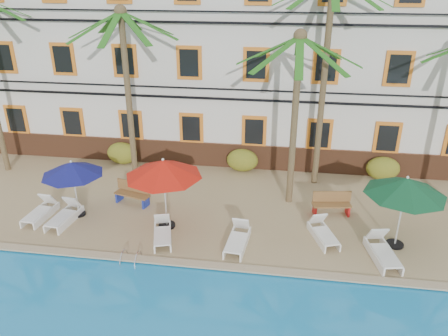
% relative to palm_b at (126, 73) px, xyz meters
% --- Properties ---
extents(ground, '(100.00, 100.00, 0.00)m').
position_rel_palm_b_xyz_m(ground, '(3.73, -4.94, -5.17)').
color(ground, '#384C23').
rests_on(ground, ground).
extents(pool_deck, '(30.00, 12.00, 0.25)m').
position_rel_palm_b_xyz_m(pool_deck, '(3.73, 0.06, -5.04)').
color(pool_deck, tan).
rests_on(pool_deck, ground).
extents(pool_coping, '(30.00, 0.35, 0.06)m').
position_rel_palm_b_xyz_m(pool_coping, '(3.73, -5.84, -4.89)').
color(pool_coping, tan).
rests_on(pool_coping, pool_deck).
extents(hotel_building, '(25.40, 6.44, 10.22)m').
position_rel_palm_b_xyz_m(hotel_building, '(3.73, 5.04, 0.21)').
color(hotel_building, silver).
rests_on(hotel_building, pool_deck).
extents(palm_b, '(4.54, 4.54, 7.59)m').
position_rel_palm_b_xyz_m(palm_b, '(0.00, 0.00, 0.00)').
color(palm_b, brown).
rests_on(palm_b, pool_deck).
extents(palm_c, '(4.54, 4.54, 6.93)m').
position_rel_palm_b_xyz_m(palm_c, '(6.98, -1.04, -0.39)').
color(palm_c, brown).
rests_on(palm_c, pool_deck).
extents(palm_d, '(4.54, 4.54, 8.84)m').
position_rel_palm_b_xyz_m(palm_d, '(8.10, 0.90, 0.71)').
color(palm_d, brown).
rests_on(palm_d, pool_deck).
extents(shrub_left, '(1.50, 0.90, 1.10)m').
position_rel_palm_b_xyz_m(shrub_left, '(-1.23, 1.66, -4.37)').
color(shrub_left, '#285418').
rests_on(shrub_left, pool_deck).
extents(shrub_mid, '(1.50, 0.90, 1.10)m').
position_rel_palm_b_xyz_m(shrub_mid, '(4.73, 1.66, -4.37)').
color(shrub_mid, '#285418').
rests_on(shrub_mid, pool_deck).
extents(shrub_right, '(1.50, 0.90, 1.10)m').
position_rel_palm_b_xyz_m(shrub_right, '(11.18, 1.66, -4.37)').
color(shrub_right, '#285418').
rests_on(shrub_right, pool_deck).
extents(umbrella_blue, '(2.34, 2.34, 2.34)m').
position_rel_palm_b_xyz_m(umbrella_blue, '(-1.19, -3.36, -2.92)').
color(umbrella_blue, black).
rests_on(umbrella_blue, pool_deck).
extents(umbrella_red, '(2.80, 2.80, 2.79)m').
position_rel_palm_b_xyz_m(umbrella_red, '(2.46, -3.68, -2.53)').
color(umbrella_red, black).
rests_on(umbrella_red, pool_deck).
extents(umbrella_green, '(2.70, 2.70, 2.70)m').
position_rel_palm_b_xyz_m(umbrella_green, '(10.69, -3.74, -2.61)').
color(umbrella_green, black).
rests_on(umbrella_green, pool_deck).
extents(lounger_a, '(0.74, 1.77, 0.82)m').
position_rel_palm_b_xyz_m(lounger_a, '(-2.56, -3.76, -4.65)').
color(lounger_a, white).
rests_on(lounger_a, pool_deck).
extents(lounger_b, '(0.82, 1.83, 0.84)m').
position_rel_palm_b_xyz_m(lounger_b, '(-1.48, -3.92, -4.65)').
color(lounger_b, white).
rests_on(lounger_b, pool_deck).
extents(lounger_c, '(1.04, 1.79, 0.80)m').
position_rel_palm_b_xyz_m(lounger_c, '(2.53, -4.52, -4.66)').
color(lounger_c, white).
rests_on(lounger_c, pool_deck).
extents(lounger_d, '(0.81, 1.85, 0.85)m').
position_rel_palm_b_xyz_m(lounger_d, '(5.24, -4.54, -4.64)').
color(lounger_d, white).
rests_on(lounger_d, pool_deck).
extents(lounger_e, '(1.13, 1.80, 0.80)m').
position_rel_palm_b_xyz_m(lounger_e, '(8.21, -3.69, -4.66)').
color(lounger_e, white).
rests_on(lounger_e, pool_deck).
extents(lounger_f, '(1.02, 1.97, 0.89)m').
position_rel_palm_b_xyz_m(lounger_f, '(10.10, -4.59, -4.63)').
color(lounger_f, white).
rests_on(lounger_f, pool_deck).
extents(bench_left, '(1.57, 0.86, 0.93)m').
position_rel_palm_b_xyz_m(bench_left, '(0.63, -2.13, -4.45)').
color(bench_left, olive).
rests_on(bench_left, pool_deck).
extents(bench_right, '(1.56, 0.70, 0.93)m').
position_rel_palm_b_xyz_m(bench_right, '(8.62, -1.84, -4.45)').
color(bench_right, olive).
rests_on(bench_right, pool_deck).
extents(pool_ladder, '(0.54, 0.74, 0.74)m').
position_rel_palm_b_xyz_m(pool_ladder, '(1.83, -5.94, -4.92)').
color(pool_ladder, silver).
rests_on(pool_ladder, ground).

